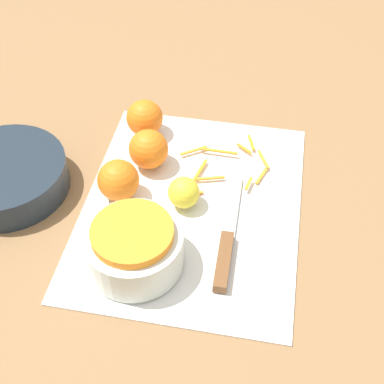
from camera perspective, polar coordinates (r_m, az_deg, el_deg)
ground_plane at (r=0.89m, az=0.00°, el=-1.58°), size 4.00×4.00×0.00m
cutting_board at (r=0.89m, az=0.00°, el=-1.46°), size 0.45×0.35×0.01m
bowl_speckled at (r=0.79m, az=-6.22°, el=-5.81°), size 0.15×0.15×0.08m
bowl_dark at (r=0.96m, az=-19.22°, el=1.61°), size 0.21×0.21×0.05m
knife at (r=0.82m, az=3.60°, el=-6.00°), size 0.24×0.03×0.02m
orange_left at (r=0.88m, az=-7.95°, el=1.03°), size 0.07×0.07×0.07m
orange_right at (r=0.93m, az=-4.66°, el=4.58°), size 0.07×0.07×0.07m
orange_back at (r=1.00m, az=-5.08°, el=7.87°), size 0.07×0.07×0.07m
lemon at (r=0.87m, az=-0.91°, el=-0.11°), size 0.05×0.05×0.05m
peel_pile at (r=0.95m, az=3.70°, el=3.07°), size 0.17×0.16×0.01m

